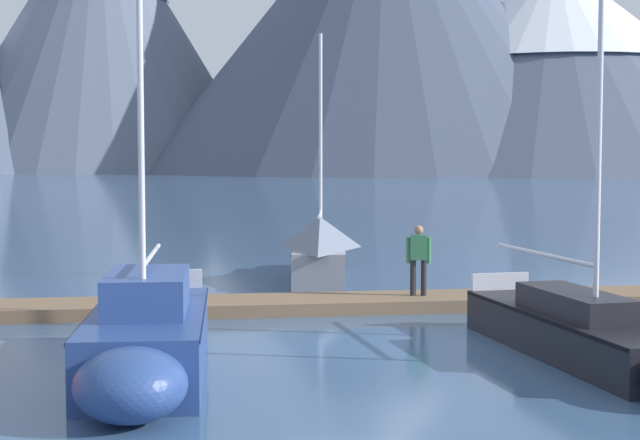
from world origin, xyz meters
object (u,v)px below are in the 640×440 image
sailboat_second_berth (146,339)px  sailboat_mid_dock_starboard (583,333)px  sailboat_mid_dock_port (320,249)px  person_on_dock (419,256)px

sailboat_second_berth → sailboat_mid_dock_starboard: bearing=5.5°
sailboat_mid_dock_starboard → sailboat_second_berth: bearing=-174.5°
sailboat_mid_dock_port → person_on_dock: size_ratio=4.25×
sailboat_second_berth → sailboat_mid_dock_starboard: (7.63, 0.74, -0.17)m
sailboat_second_berth → sailboat_mid_dock_starboard: sailboat_mid_dock_starboard is taller
sailboat_mid_dock_starboard → person_on_dock: size_ratio=4.40×
sailboat_mid_dock_port → person_on_dock: bearing=-70.6°
sailboat_mid_dock_port → person_on_dock: (1.87, -5.30, 0.37)m
sailboat_second_berth → sailboat_mid_dock_port: sailboat_mid_dock_port is taller
sailboat_mid_dock_port → person_on_dock: sailboat_mid_dock_port is taller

